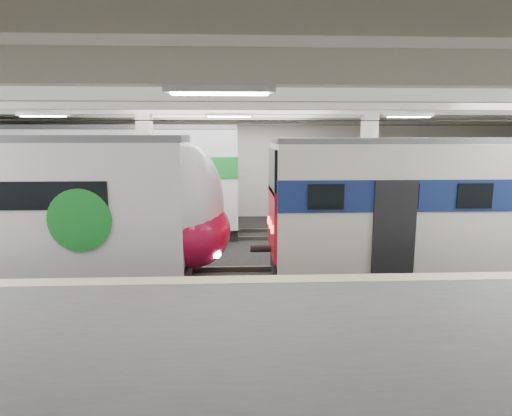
{
  "coord_description": "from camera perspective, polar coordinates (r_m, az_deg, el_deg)",
  "views": [
    {
      "loc": [
        0.24,
        -12.38,
        4.3
      ],
      "look_at": [
        0.83,
        1.0,
        2.0
      ],
      "focal_mm": 30.0,
      "sensor_mm": 36.0,
      "label": 1
    }
  ],
  "objects": [
    {
      "name": "far_train",
      "position": [
        19.45,
        -24.92,
        3.28
      ],
      "size": [
        14.89,
        3.76,
        4.68
      ],
      "rotation": [
        0.0,
        0.0,
        0.05
      ],
      "color": "silver",
      "rests_on": "ground"
    },
    {
      "name": "modern_emu",
      "position": [
        14.05,
        -29.0,
        -0.44
      ],
      "size": [
        13.22,
        2.73,
        4.29
      ],
      "color": "silver",
      "rests_on": "ground"
    },
    {
      "name": "older_rer",
      "position": [
        14.51,
        27.61,
        0.34
      ],
      "size": [
        12.65,
        2.79,
        4.21
      ],
      "color": "silver",
      "rests_on": "ground"
    },
    {
      "name": "station_hall",
      "position": [
        10.7,
        -3.79,
        4.06
      ],
      "size": [
        36.0,
        24.0,
        5.75
      ],
      "color": "black",
      "rests_on": "ground"
    }
  ]
}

